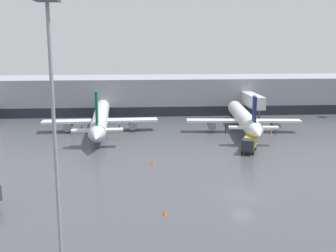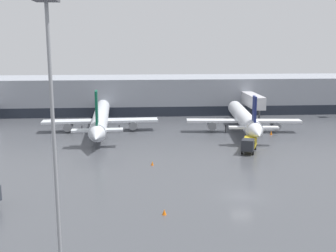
{
  "view_description": "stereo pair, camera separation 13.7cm",
  "coord_description": "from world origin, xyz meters",
  "views": [
    {
      "loc": [
        -12.54,
        -46.94,
        18.35
      ],
      "look_at": [
        -6.86,
        27.84,
        3.0
      ],
      "focal_mm": 45.0,
      "sensor_mm": 36.0,
      "label": 1
    },
    {
      "loc": [
        -12.4,
        -46.95,
        18.35
      ],
      "look_at": [
        -6.86,
        27.84,
        3.0
      ],
      "focal_mm": 45.0,
      "sensor_mm": 36.0,
      "label": 2
    }
  ],
  "objects": [
    {
      "name": "traffic_cone_0",
      "position": [
        13.93,
        32.4,
        0.4
      ],
      "size": [
        0.49,
        0.49,
        0.79
      ],
      "color": "orange",
      "rests_on": "ground_plane"
    },
    {
      "name": "ground_plane",
      "position": [
        0.0,
        0.0,
        0.0
      ],
      "size": [
        320.0,
        320.0,
        0.0
      ],
      "primitive_type": "plane",
      "color": "#424449"
    },
    {
      "name": "parked_jet_1",
      "position": [
        9.05,
        35.24,
        2.86
      ],
      "size": [
        23.13,
        33.67,
        8.8
      ],
      "rotation": [
        0.0,
        0.0,
        1.48
      ],
      "color": "silver",
      "rests_on": "ground_plane"
    },
    {
      "name": "traffic_cone_1",
      "position": [
        -10.28,
        13.44,
        0.3
      ],
      "size": [
        0.41,
        0.41,
        0.61
      ],
      "color": "orange",
      "rests_on": "ground_plane"
    },
    {
      "name": "parked_jet_2",
      "position": [
        -19.92,
        38.27,
        2.7
      ],
      "size": [
        23.47,
        39.01,
        9.91
      ],
      "rotation": [
        0.0,
        0.0,
        1.61
      ],
      "color": "silver",
      "rests_on": "ground_plane"
    },
    {
      "name": "service_truck_1",
      "position": [
        6.11,
        19.92,
        1.46
      ],
      "size": [
        3.94,
        6.02,
        2.51
      ],
      "rotation": [
        0.0,
        0.0,
        4.33
      ],
      "color": "gold",
      "rests_on": "ground_plane"
    },
    {
      "name": "traffic_cone_2",
      "position": [
        -9.68,
        -4.83,
        0.31
      ],
      "size": [
        0.47,
        0.47,
        0.61
      ],
      "color": "orange",
      "rests_on": "ground_plane"
    },
    {
      "name": "apron_light_mast_4",
      "position": [
        -19.14,
        -13.44,
        16.94
      ],
      "size": [
        1.8,
        1.8,
        22.01
      ],
      "color": "gray",
      "rests_on": "ground_plane"
    },
    {
      "name": "terminal_building",
      "position": [
        -0.09,
        61.89,
        4.5
      ],
      "size": [
        160.0,
        27.91,
        9.0
      ],
      "color": "gray",
      "rests_on": "ground_plane"
    }
  ]
}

